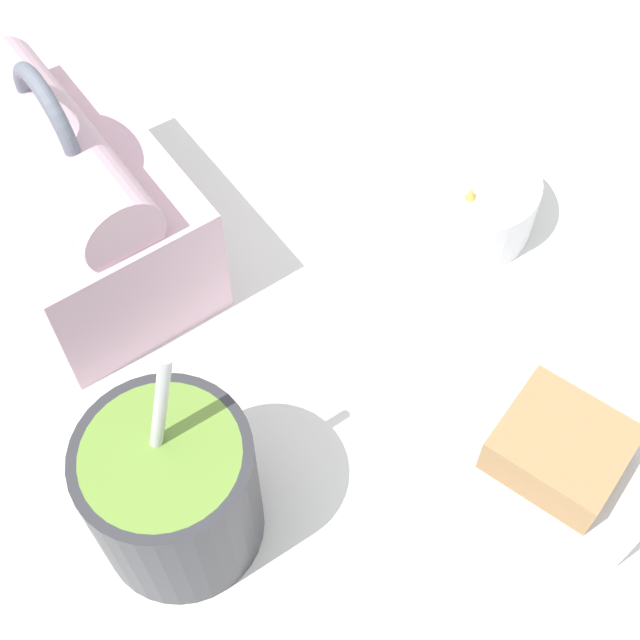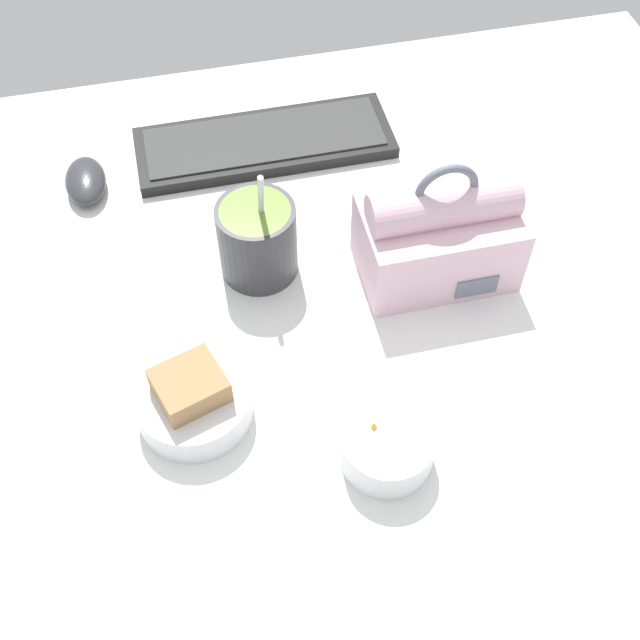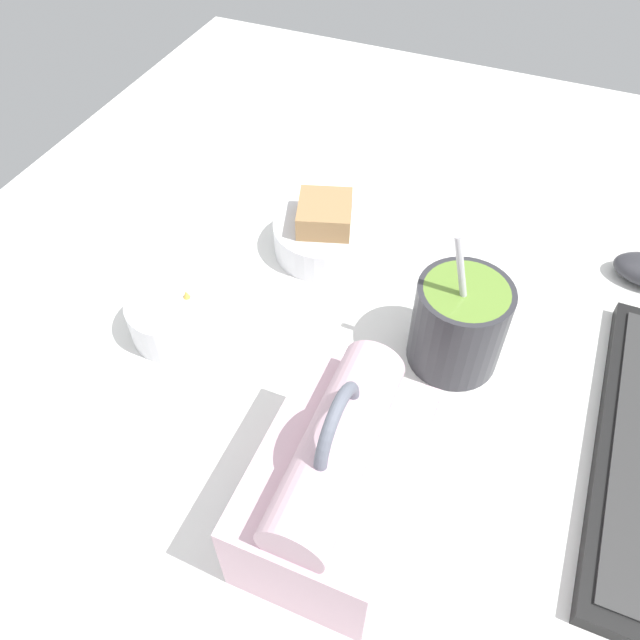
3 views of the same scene
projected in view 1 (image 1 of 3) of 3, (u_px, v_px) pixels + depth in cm
name	position (u px, v px, depth cm)	size (l,w,h in cm)	color
desk_surface	(324.00, 406.00, 60.56)	(140.00, 110.00, 2.00)	white
lunch_bag	(77.00, 202.00, 60.98)	(18.99, 12.39, 17.62)	beige
soup_cup	(173.00, 491.00, 50.41)	(9.82, 9.82, 17.30)	#333338
bento_bowl_sandwich	(549.00, 469.00, 54.03)	(12.91, 12.91, 7.27)	silver
bento_bowl_snacks	(469.00, 200.00, 66.00)	(10.01, 10.01, 5.74)	silver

